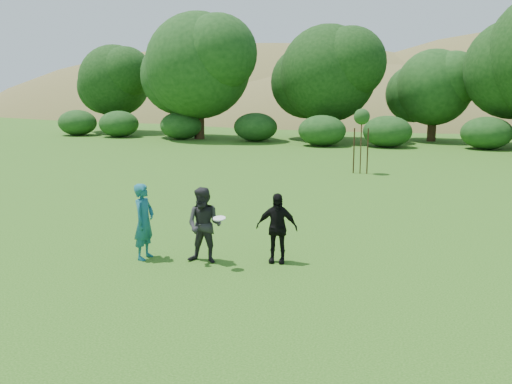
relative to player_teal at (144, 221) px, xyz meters
The scene contains 8 objects.
ground 1.80m from the player_teal, ahead, with size 120.00×120.00×0.00m, color #19470C.
player_teal is the anchor object (origin of this frame).
player_grey 1.40m from the player_teal, ahead, with size 0.81×0.63×1.67m, color #242426.
player_black 2.96m from the player_teal, 14.45° to the left, with size 0.91×0.38×1.55m, color black.
frisbee 1.87m from the player_teal, ahead, with size 0.27×0.27×0.07m.
sapling 14.57m from the player_teal, 80.39° to the left, with size 0.70×0.70×2.85m.
hillside 69.61m from the player_teal, 89.14° to the left, with size 150.00×72.00×52.00m.
tree_row 29.32m from the player_teal, 80.46° to the left, with size 53.92×10.38×9.62m.
Camera 1 is at (4.93, -10.72, 3.82)m, focal length 40.00 mm.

